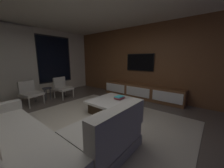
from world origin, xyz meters
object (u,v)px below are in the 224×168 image
book_stack_on_coffee_table (119,98)px  media_console (141,92)px  accent_chair_near_window (62,86)px  accent_chair_by_curtain (30,92)px  coffee_table (114,106)px  sectional_couch (37,142)px  mounted_tv (140,62)px  side_stool (47,90)px

book_stack_on_coffee_table → media_console: media_console is taller
accent_chair_near_window → accent_chair_by_curtain: size_ratio=1.00×
coffee_table → sectional_couch: bearing=-174.1°
coffee_table → book_stack_on_coffee_table: size_ratio=4.27×
book_stack_on_coffee_table → accent_chair_by_curtain: accent_chair_by_curtain is taller
accent_chair_by_curtain → sectional_couch: bearing=-106.9°
accent_chair_near_window → accent_chair_by_curtain: bearing=175.6°
media_console → book_stack_on_coffee_table: bearing=-177.0°
book_stack_on_coffee_table → accent_chair_near_window: size_ratio=0.35×
coffee_table → mounted_tv: bearing=6.5°
sectional_couch → coffee_table: sectional_couch is taller
side_stool → mounted_tv: 3.58m
side_stool → media_console: (2.37, -2.51, -0.12)m
accent_chair_near_window → side_stool: accent_chair_near_window is taller
coffee_table → media_console: media_console is taller
sectional_couch → media_console: bearing=3.5°
coffee_table → accent_chair_near_window: (-0.12, 2.43, 0.25)m
coffee_table → side_stool: 2.62m
accent_chair_near_window → accent_chair_by_curtain: (-1.09, 0.08, 0.00)m
accent_chair_near_window → media_console: size_ratio=0.25×
mounted_tv → media_console: bearing=-132.5°
accent_chair_near_window → side_stool: bearing=170.1°
accent_chair_by_curtain → media_console: size_ratio=0.25×
media_console → accent_chair_near_window: bearing=127.2°
accent_chair_near_window → mounted_tv: bearing=-47.7°
accent_chair_near_window → mounted_tv: size_ratio=0.71×
book_stack_on_coffee_table → media_console: (1.53, 0.08, -0.15)m
coffee_table → accent_chair_near_window: 2.45m
sectional_couch → media_console: size_ratio=0.81×
sectional_couch → media_console: (3.75, 0.23, -0.04)m
sectional_couch → book_stack_on_coffee_table: size_ratio=9.21×
book_stack_on_coffee_table → media_console: bearing=3.0°
accent_chair_near_window → media_console: accent_chair_near_window is taller
sectional_couch → coffee_table: bearing=5.9°
coffee_table → accent_chair_by_curtain: size_ratio=1.49×
accent_chair_near_window → accent_chair_by_curtain: same height
book_stack_on_coffee_table → mounted_tv: size_ratio=0.25×
side_stool → book_stack_on_coffee_table: bearing=-72.0°
media_console → mounted_tv: mounted_tv is taller
coffee_table → media_console: size_ratio=0.37×
accent_chair_near_window → media_console: (1.83, -2.42, -0.18)m
media_console → mounted_tv: size_ratio=2.80×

